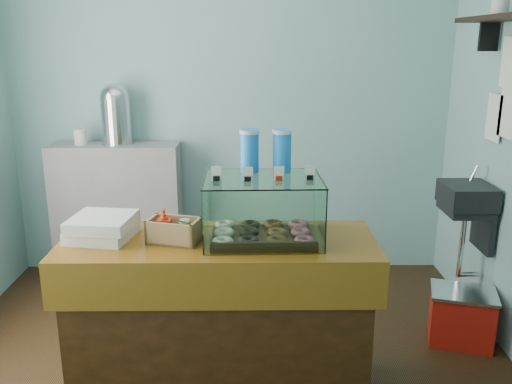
{
  "coord_description": "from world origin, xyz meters",
  "views": [
    {
      "loc": [
        0.16,
        -2.83,
        1.87
      ],
      "look_at": [
        0.19,
        -0.15,
        1.12
      ],
      "focal_mm": 38.0,
      "sensor_mm": 36.0,
      "label": 1
    }
  ],
  "objects_px": {
    "counter": "(220,318)",
    "red_cooler": "(461,316)",
    "display_case": "(263,204)",
    "coffee_urn": "(116,113)"
  },
  "relations": [
    {
      "from": "counter",
      "to": "red_cooler",
      "type": "height_order",
      "value": "counter"
    },
    {
      "from": "red_cooler",
      "to": "display_case",
      "type": "bearing_deg",
      "value": -143.34
    },
    {
      "from": "display_case",
      "to": "red_cooler",
      "type": "bearing_deg",
      "value": 19.44
    },
    {
      "from": "display_case",
      "to": "red_cooler",
      "type": "height_order",
      "value": "display_case"
    },
    {
      "from": "counter",
      "to": "coffee_urn",
      "type": "xyz_separation_m",
      "value": [
        -0.87,
        1.59,
        0.89
      ]
    },
    {
      "from": "counter",
      "to": "coffee_urn",
      "type": "height_order",
      "value": "coffee_urn"
    },
    {
      "from": "red_cooler",
      "to": "coffee_urn",
      "type": "bearing_deg",
      "value": 172.05
    },
    {
      "from": "display_case",
      "to": "coffee_urn",
      "type": "xyz_separation_m",
      "value": [
        -1.1,
        1.54,
        0.27
      ]
    },
    {
      "from": "display_case",
      "to": "coffee_urn",
      "type": "relative_size",
      "value": 1.28
    },
    {
      "from": "display_case",
      "to": "red_cooler",
      "type": "relative_size",
      "value": 1.28
    }
  ]
}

